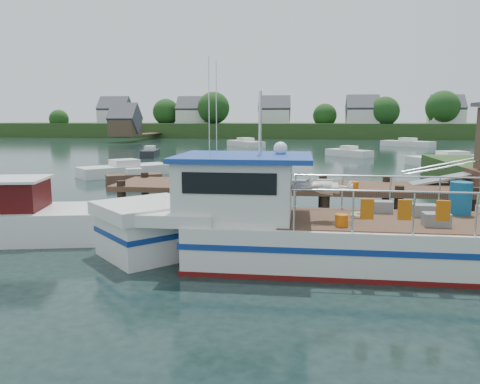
# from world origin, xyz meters

# --- Properties ---
(ground_plane) EXTENTS (160.00, 160.00, 0.00)m
(ground_plane) POSITION_xyz_m (0.00, 0.00, 0.00)
(ground_plane) COLOR black
(far_shore) EXTENTS (140.00, 42.55, 9.22)m
(far_shore) POSITION_xyz_m (0.01, 82.37, 2.10)
(far_shore) COLOR #2A461C
(far_shore) RESTS_ON ground
(dock) EXTENTS (16.60, 3.00, 4.78)m
(dock) POSITION_xyz_m (6.51, 0.01, 2.24)
(dock) COLOR #4E3525
(dock) RESTS_ON ground
(lobster_boat) EXTENTS (11.51, 3.48, 5.47)m
(lobster_boat) POSITION_xyz_m (0.84, -5.27, 0.99)
(lobster_boat) COLOR silver
(lobster_boat) RESTS_ON ground
(moored_rowboat) EXTENTS (3.38, 2.46, 0.94)m
(moored_rowboat) POSITION_xyz_m (-8.87, 8.87, 0.35)
(moored_rowboat) COLOR #4E3525
(moored_rowboat) RESTS_ON ground
(moored_far) EXTENTS (7.08, 6.29, 1.21)m
(moored_far) POSITION_xyz_m (15.43, 50.57, 0.45)
(moored_far) COLOR silver
(moored_far) RESTS_ON ground
(moored_a) EXTENTS (5.79, 5.77, 1.12)m
(moored_a) POSITION_xyz_m (-10.94, 12.63, 0.42)
(moored_a) COLOR silver
(moored_a) RESTS_ON ground
(moored_b) EXTENTS (4.73, 4.81, 1.11)m
(moored_b) POSITION_xyz_m (5.71, 31.53, 0.41)
(moored_b) COLOR silver
(moored_b) RESTS_ON ground
(moored_c) EXTENTS (7.74, 4.77, 1.16)m
(moored_c) POSITION_xyz_m (13.61, 23.88, 0.43)
(moored_c) COLOR silver
(moored_c) RESTS_ON ground
(moored_d) EXTENTS (6.05, 7.38, 1.23)m
(moored_d) POSITION_xyz_m (-7.06, 47.38, 0.46)
(moored_d) COLOR silver
(moored_d) RESTS_ON ground
(moored_e) EXTENTS (2.02, 4.24, 1.12)m
(moored_e) POSITION_xyz_m (-14.41, 28.22, 0.42)
(moored_e) COLOR black
(moored_e) RESTS_ON ground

